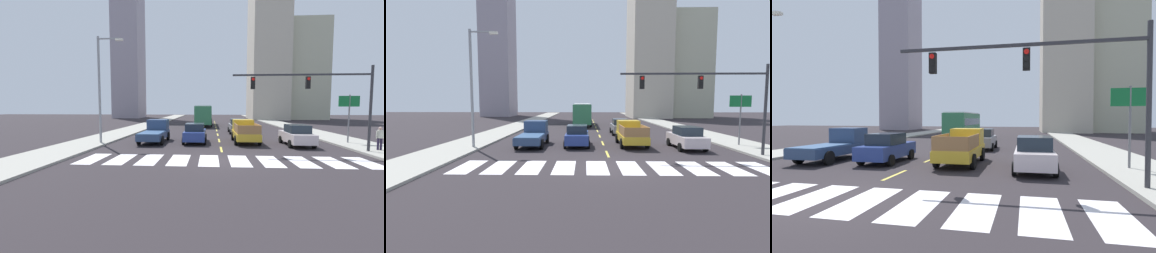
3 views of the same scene
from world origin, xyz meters
The scene contains 33 objects.
ground_plane centered at (0.00, 0.00, 0.00)m, with size 160.00×160.00×0.00m, color #2B262A.
sidewalk_right centered at (11.38, 18.00, 0.07)m, with size 3.84×110.00×0.15m, color #9F9C91.
sidewalk_left centered at (-11.38, 18.00, 0.07)m, with size 3.84×110.00×0.15m, color #9F9C91.
crosswalk_stripe_0 centered at (-8.07, 0.00, 0.00)m, with size 1.17×3.26×0.01m, color silver.
crosswalk_stripe_1 centered at (-6.27, 0.00, 0.00)m, with size 1.17×3.26×0.01m, color silver.
crosswalk_stripe_2 centered at (-4.48, 0.00, 0.00)m, with size 1.17×3.26×0.01m, color silver.
crosswalk_stripe_3 centered at (-2.69, 0.00, 0.00)m, with size 1.17×3.26×0.01m, color silver.
crosswalk_stripe_4 centered at (-0.90, 0.00, 0.00)m, with size 1.17×3.26×0.01m, color silver.
crosswalk_stripe_5 centered at (0.90, 0.00, 0.00)m, with size 1.17×3.26×0.01m, color silver.
crosswalk_stripe_6 centered at (2.69, 0.00, 0.00)m, with size 1.17×3.26×0.01m, color silver.
crosswalk_stripe_7 centered at (4.48, 0.00, 0.00)m, with size 1.17×3.26×0.01m, color silver.
crosswalk_stripe_8 centered at (6.27, 0.00, 0.00)m, with size 1.17×3.26×0.01m, color silver.
crosswalk_stripe_9 centered at (8.07, 0.00, 0.00)m, with size 1.17×3.26×0.01m, color silver.
lane_dash_0 centered at (0.00, 4.00, 0.00)m, with size 0.16×2.40×0.01m, color gold.
lane_dash_1 centered at (0.00, 9.00, 0.00)m, with size 0.16×2.40×0.01m, color gold.
lane_dash_2 centered at (0.00, 14.00, 0.00)m, with size 0.16×2.40×0.01m, color gold.
lane_dash_3 centered at (0.00, 19.00, 0.00)m, with size 0.16×2.40×0.01m, color gold.
lane_dash_4 centered at (0.00, 24.00, 0.00)m, with size 0.16×2.40×0.01m, color gold.
lane_dash_5 centered at (0.00, 29.00, 0.00)m, with size 0.16×2.40×0.01m, color gold.
lane_dash_6 centered at (0.00, 34.00, 0.00)m, with size 0.16×2.40×0.01m, color gold.
lane_dash_7 centered at (0.00, 39.00, 0.00)m, with size 0.16×2.40×0.01m, color gold.
pickup_stakebed centered at (2.26, 8.19, 0.94)m, with size 2.18×5.20×1.96m.
pickup_dark centered at (-5.81, 7.78, 0.92)m, with size 2.18×5.20×1.96m.
city_bus centered at (-1.92, 27.16, 1.95)m, with size 2.72×10.80×3.32m.
sedan_mid centered at (-2.18, 7.44, 0.86)m, with size 2.02×4.40×1.72m.
sedan_far centered at (6.25, 6.35, 0.86)m, with size 2.02×4.40×1.72m.
sedan_near_left centered at (2.35, 15.68, 0.86)m, with size 2.02×4.40×1.72m.
traffic_signal_gantry centered at (7.02, 3.15, 4.22)m, with size 9.43×0.27×6.00m.
direction_sign_green centered at (10.83, 7.41, 3.03)m, with size 1.70×0.12×4.20m.
streetlight_left centered at (-10.00, 5.98, 4.97)m, with size 2.20×0.28×9.00m.
tower_tall_centre centered at (-23.02, 54.54, 23.49)m, with size 7.08×8.46×46.98m, color #9A8F9C.
block_mid_left centered at (21.85, 51.56, 11.70)m, with size 9.15×11.56×23.41m, color #B8B79A.
block_mid_right centered at (12.84, 49.27, 16.34)m, with size 8.33×11.60×32.69m, color beige.
Camera 2 is at (-1.58, -15.00, 3.62)m, focal length 25.94 mm.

